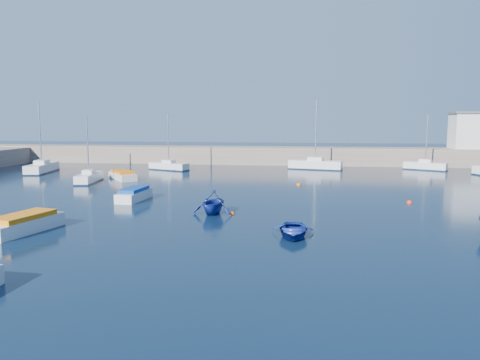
# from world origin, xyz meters

# --- Properties ---
(ground) EXTENTS (220.00, 220.00, 0.00)m
(ground) POSITION_xyz_m (0.00, 0.00, 0.00)
(ground) COLOR #0B1C31
(ground) RESTS_ON ground
(back_wall) EXTENTS (96.00, 4.50, 2.60)m
(back_wall) POSITION_xyz_m (0.00, 46.00, 1.30)
(back_wall) COLOR gray
(back_wall) RESTS_ON ground
(sailboat_3) EXTENTS (2.17, 5.54, 7.21)m
(sailboat_3) POSITION_xyz_m (-19.40, 22.72, 0.56)
(sailboat_3) COLOR silver
(sailboat_3) RESTS_ON ground
(sailboat_4) EXTENTS (3.00, 7.19, 9.17)m
(sailboat_4) POSITION_xyz_m (-29.59, 30.85, 0.64)
(sailboat_4) COLOR silver
(sailboat_4) RESTS_ON ground
(sailboat_5) EXTENTS (5.87, 3.66, 7.54)m
(sailboat_5) POSITION_xyz_m (-14.22, 35.83, 0.55)
(sailboat_5) COLOR silver
(sailboat_5) RESTS_ON ground
(sailboat_6) EXTENTS (7.40, 3.56, 9.42)m
(sailboat_6) POSITION_xyz_m (5.41, 39.28, 0.68)
(sailboat_6) COLOR silver
(sailboat_6) RESTS_ON ground
(sailboat_7) EXTENTS (5.58, 3.92, 7.36)m
(sailboat_7) POSITION_xyz_m (20.14, 40.39, 0.58)
(sailboat_7) COLOR silver
(sailboat_7) RESTS_ON ground
(motorboat_0) EXTENTS (2.94, 5.38, 1.14)m
(motorboat_0) POSITION_xyz_m (-13.38, 1.00, 0.54)
(motorboat_0) COLOR silver
(motorboat_0) RESTS_ON ground
(motorboat_1) EXTENTS (1.87, 4.48, 1.07)m
(motorboat_1) POSITION_xyz_m (-10.64, 12.70, 0.50)
(motorboat_1) COLOR silver
(motorboat_1) RESTS_ON ground
(motorboat_2) EXTENTS (4.51, 4.98, 1.03)m
(motorboat_2) POSITION_xyz_m (-16.74, 25.64, 0.48)
(motorboat_2) COLOR silver
(motorboat_2) RESTS_ON ground
(dinghy_center) EXTENTS (2.59, 3.60, 0.74)m
(dinghy_center) POSITION_xyz_m (3.03, 2.01, 0.37)
(dinghy_center) COLOR navy
(dinghy_center) RESTS_ON ground
(dinghy_left) EXTENTS (3.40, 3.79, 1.79)m
(dinghy_left) POSITION_xyz_m (-2.85, 7.79, 0.89)
(dinghy_left) COLOR navy
(dinghy_left) RESTS_ON ground
(buoy_0) EXTENTS (0.44, 0.44, 0.44)m
(buoy_0) POSITION_xyz_m (-1.49, 7.87, 0.00)
(buoy_0) COLOR #D45A0B
(buoy_0) RESTS_ON ground
(buoy_1) EXTENTS (0.47, 0.47, 0.47)m
(buoy_1) POSITION_xyz_m (12.39, 14.36, 0.00)
(buoy_1) COLOR red
(buoy_1) RESTS_ON ground
(buoy_3) EXTENTS (0.51, 0.51, 0.51)m
(buoy_3) POSITION_xyz_m (3.28, 23.57, 0.00)
(buoy_3) COLOR #D45A0B
(buoy_3) RESTS_ON ground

